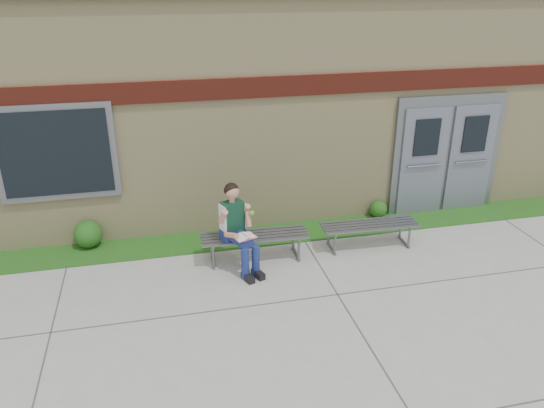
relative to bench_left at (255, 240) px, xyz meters
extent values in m
plane|color=#9E9E99|center=(-0.02, -1.82, -0.35)|extent=(80.00, 80.00, 0.00)
cube|color=#1B4512|center=(-0.02, 0.78, -0.34)|extent=(16.00, 0.80, 0.02)
cube|color=beige|center=(-0.02, 4.18, 1.65)|extent=(16.00, 6.00, 4.00)
cube|color=maroon|center=(-0.02, 1.15, 2.25)|extent=(16.00, 0.06, 0.35)
cube|color=slate|center=(-3.02, 1.14, 1.35)|extent=(1.90, 0.08, 1.60)
cube|color=black|center=(-3.02, 1.10, 1.35)|extent=(1.70, 0.04, 1.40)
cube|color=slate|center=(3.98, 1.14, 0.80)|extent=(2.20, 0.08, 2.30)
cube|color=slate|center=(3.48, 1.09, 0.70)|extent=(0.92, 0.06, 2.10)
cube|color=slate|center=(4.48, 1.09, 0.70)|extent=(0.92, 0.06, 2.10)
cube|color=slate|center=(0.00, 0.00, 0.09)|extent=(1.76, 0.55, 0.03)
cube|color=slate|center=(-0.70, 0.00, -0.15)|extent=(0.06, 0.49, 0.40)
cube|color=slate|center=(0.70, 0.00, -0.15)|extent=(0.06, 0.49, 0.40)
cube|color=slate|center=(2.00, 0.00, 0.06)|extent=(1.67, 0.52, 0.03)
cube|color=slate|center=(1.34, 0.00, -0.16)|extent=(0.06, 0.46, 0.38)
cube|color=slate|center=(2.66, 0.00, -0.16)|extent=(0.06, 0.46, 0.38)
cube|color=navy|center=(-0.37, -0.05, 0.19)|extent=(0.42, 0.35, 0.17)
cube|color=#0D3121|center=(-0.36, -0.07, 0.51)|extent=(0.38, 0.31, 0.48)
sphere|color=tan|center=(-0.36, -0.08, 0.92)|extent=(0.28, 0.28, 0.22)
sphere|color=black|center=(-0.36, -0.06, 0.95)|extent=(0.29, 0.29, 0.23)
cylinder|color=navy|center=(-0.36, -0.33, 0.21)|extent=(0.29, 0.46, 0.16)
cylinder|color=navy|center=(-0.19, -0.27, 0.21)|extent=(0.29, 0.46, 0.16)
cylinder|color=navy|center=(-0.26, -0.56, -0.09)|extent=(0.12, 0.12, 0.52)
cylinder|color=navy|center=(-0.08, -0.50, -0.09)|extent=(0.12, 0.12, 0.52)
cube|color=black|center=(-0.24, -0.63, -0.30)|extent=(0.19, 0.29, 0.10)
cube|color=black|center=(-0.06, -0.57, -0.30)|extent=(0.19, 0.29, 0.10)
cylinder|color=tan|center=(-0.53, -0.19, 0.57)|extent=(0.17, 0.25, 0.28)
cylinder|color=tan|center=(-0.15, -0.06, 0.57)|extent=(0.17, 0.25, 0.28)
cube|color=white|center=(-0.23, -0.42, 0.31)|extent=(0.38, 0.32, 0.02)
cube|color=#DC5285|center=(-0.23, -0.42, 0.30)|extent=(0.38, 0.33, 0.01)
sphere|color=#5AB32F|center=(-0.08, -0.19, 0.58)|extent=(0.09, 0.09, 0.09)
sphere|color=#1B4512|center=(-2.70, 1.03, -0.09)|extent=(0.47, 0.47, 0.47)
sphere|color=#1B4512|center=(2.63, 1.03, -0.16)|extent=(0.33, 0.33, 0.33)
camera|label=1|loc=(-1.44, -7.54, 4.03)|focal=35.00mm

